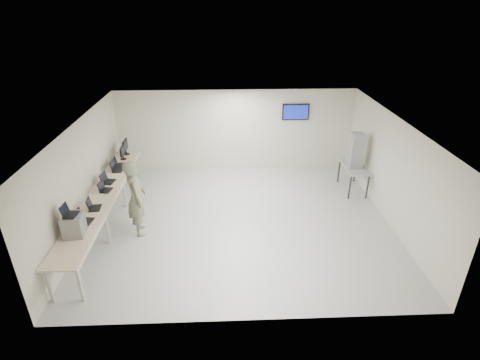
{
  "coord_description": "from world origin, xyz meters",
  "views": [
    {
      "loc": [
        -0.37,
        -8.68,
        5.55
      ],
      "look_at": [
        0.0,
        0.2,
        1.15
      ],
      "focal_mm": 28.0,
      "sensor_mm": 36.0,
      "label": 1
    }
  ],
  "objects_px": {
    "workbench": "(103,197)",
    "side_table": "(354,168)",
    "equipment_box": "(74,225)",
    "soldier": "(136,198)"
  },
  "relations": [
    {
      "from": "equipment_box",
      "to": "side_table",
      "type": "relative_size",
      "value": 0.35
    },
    {
      "from": "workbench",
      "to": "side_table",
      "type": "height_order",
      "value": "workbench"
    },
    {
      "from": "workbench",
      "to": "side_table",
      "type": "distance_m",
      "value": 7.38
    },
    {
      "from": "workbench",
      "to": "side_table",
      "type": "bearing_deg",
      "value": 13.17
    },
    {
      "from": "workbench",
      "to": "side_table",
      "type": "xyz_separation_m",
      "value": [
        7.19,
        1.68,
        -0.08
      ]
    },
    {
      "from": "side_table",
      "to": "soldier",
      "type": "bearing_deg",
      "value": -161.46
    },
    {
      "from": "equipment_box",
      "to": "soldier",
      "type": "relative_size",
      "value": 0.24
    },
    {
      "from": "workbench",
      "to": "equipment_box",
      "type": "relative_size",
      "value": 12.39
    },
    {
      "from": "workbench",
      "to": "equipment_box",
      "type": "distance_m",
      "value": 1.83
    },
    {
      "from": "workbench",
      "to": "side_table",
      "type": "relative_size",
      "value": 4.38
    }
  ]
}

